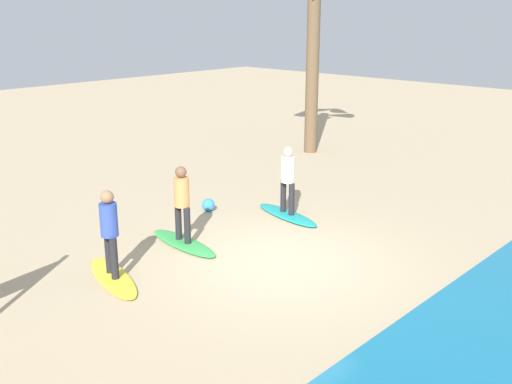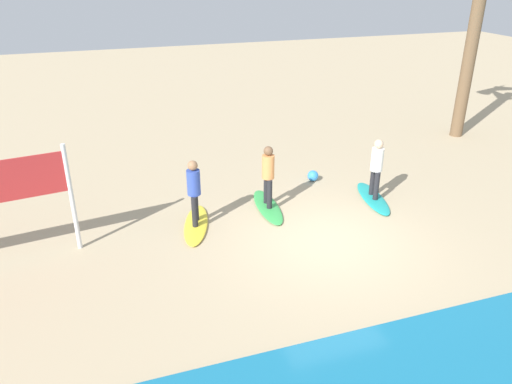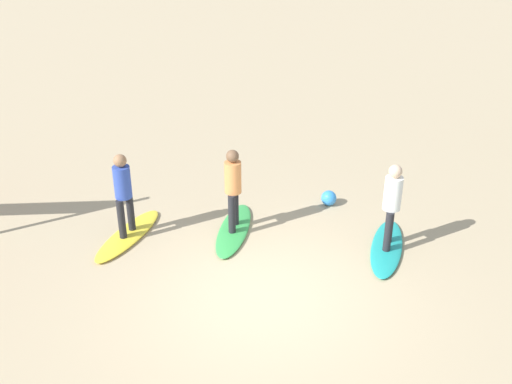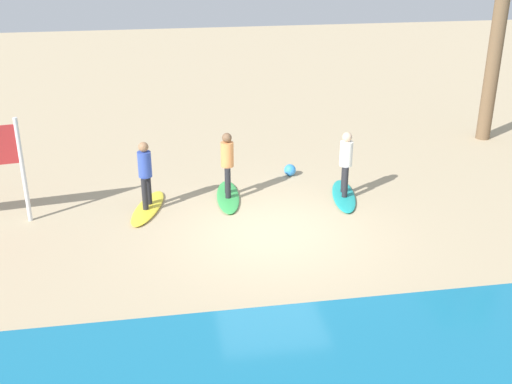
{
  "view_description": "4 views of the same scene",
  "coord_description": "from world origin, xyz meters",
  "px_view_note": "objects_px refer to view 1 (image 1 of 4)",
  "views": [
    {
      "loc": [
        8.31,
        7.19,
        4.81
      ],
      "look_at": [
        -0.47,
        -1.05,
        1.13
      ],
      "focal_mm": 42.01,
      "sensor_mm": 36.0,
      "label": 1
    },
    {
      "loc": [
        4.76,
        8.99,
        5.96
      ],
      "look_at": [
        1.45,
        -0.82,
        1.14
      ],
      "focal_mm": 35.01,
      "sensor_mm": 36.0,
      "label": 2
    },
    {
      "loc": [
        -0.52,
        8.09,
        6.06
      ],
      "look_at": [
        0.27,
        -2.11,
        0.87
      ],
      "focal_mm": 42.51,
      "sensor_mm": 36.0,
      "label": 3
    },
    {
      "loc": [
        2.45,
        12.56,
        6.47
      ],
      "look_at": [
        0.22,
        -0.69,
        0.72
      ],
      "focal_mm": 44.58,
      "sensor_mm": 36.0,
      "label": 4
    }
  ],
  "objects_px": {
    "surfer_green": "(182,199)",
    "beach_ball": "(208,205)",
    "surfer_yellow": "(109,227)",
    "surfboard_teal": "(287,215)",
    "surfboard_yellow": "(113,277)",
    "surfer_teal": "(288,175)",
    "surfboard_green": "(184,243)"
  },
  "relations": [
    {
      "from": "surfer_green",
      "to": "beach_ball",
      "type": "distance_m",
      "value": 2.43
    },
    {
      "from": "surfer_yellow",
      "to": "beach_ball",
      "type": "distance_m",
      "value": 4.3
    },
    {
      "from": "surfboard_teal",
      "to": "surfer_yellow",
      "type": "relative_size",
      "value": 1.28
    },
    {
      "from": "surfboard_teal",
      "to": "beach_ball",
      "type": "distance_m",
      "value": 1.99
    },
    {
      "from": "surfboard_teal",
      "to": "surfer_yellow",
      "type": "bearing_deg",
      "value": -79.51
    },
    {
      "from": "surfer_green",
      "to": "surfboard_yellow",
      "type": "xyz_separation_m",
      "value": [
        2.01,
        0.36,
        -0.99
      ]
    },
    {
      "from": "surfboard_teal",
      "to": "beach_ball",
      "type": "xyz_separation_m",
      "value": [
        1.03,
        -1.7,
        0.12
      ]
    },
    {
      "from": "surfboard_teal",
      "to": "surfer_teal",
      "type": "distance_m",
      "value": 0.99
    },
    {
      "from": "surfboard_teal",
      "to": "surfer_green",
      "type": "distance_m",
      "value": 3.1
    },
    {
      "from": "surfboard_green",
      "to": "surfer_green",
      "type": "relative_size",
      "value": 1.28
    },
    {
      "from": "surfer_teal",
      "to": "surfboard_green",
      "type": "height_order",
      "value": "surfer_teal"
    },
    {
      "from": "surfer_teal",
      "to": "surfer_yellow",
      "type": "distance_m",
      "value": 4.92
    },
    {
      "from": "surfboard_green",
      "to": "surfer_green",
      "type": "bearing_deg",
      "value": 0.0
    },
    {
      "from": "surfer_teal",
      "to": "beach_ball",
      "type": "bearing_deg",
      "value": -58.83
    },
    {
      "from": "surfboard_teal",
      "to": "surfer_green",
      "type": "bearing_deg",
      "value": -87.11
    },
    {
      "from": "surfboard_green",
      "to": "beach_ball",
      "type": "bearing_deg",
      "value": 128.81
    },
    {
      "from": "surfer_green",
      "to": "surfer_yellow",
      "type": "height_order",
      "value": "same"
    },
    {
      "from": "surfer_teal",
      "to": "beach_ball",
      "type": "xyz_separation_m",
      "value": [
        1.03,
        -1.7,
        -0.88
      ]
    },
    {
      "from": "surfer_teal",
      "to": "beach_ball",
      "type": "distance_m",
      "value": 2.17
    },
    {
      "from": "surfboard_teal",
      "to": "surfer_teal",
      "type": "bearing_deg",
      "value": 11.32
    },
    {
      "from": "surfboard_teal",
      "to": "beach_ball",
      "type": "height_order",
      "value": "beach_ball"
    },
    {
      "from": "surfer_green",
      "to": "surfer_yellow",
      "type": "relative_size",
      "value": 1.0
    },
    {
      "from": "surfer_teal",
      "to": "surfer_green",
      "type": "bearing_deg",
      "value": -8.43
    },
    {
      "from": "beach_ball",
      "to": "surfboard_green",
      "type": "bearing_deg",
      "value": 33.97
    },
    {
      "from": "beach_ball",
      "to": "surfboard_yellow",
      "type": "bearing_deg",
      "value": 22.7
    },
    {
      "from": "surfer_yellow",
      "to": "beach_ball",
      "type": "relative_size",
      "value": 5.08
    },
    {
      "from": "surfer_teal",
      "to": "surfboard_green",
      "type": "relative_size",
      "value": 0.78
    },
    {
      "from": "surfboard_green",
      "to": "surfer_yellow",
      "type": "distance_m",
      "value": 2.27
    },
    {
      "from": "surfer_teal",
      "to": "surfer_green",
      "type": "xyz_separation_m",
      "value": [
        2.91,
        -0.43,
        0.0
      ]
    },
    {
      "from": "surfer_teal",
      "to": "beach_ball",
      "type": "relative_size",
      "value": 5.08
    },
    {
      "from": "surfboard_teal",
      "to": "beach_ball",
      "type": "bearing_deg",
      "value": -137.51
    },
    {
      "from": "surfboard_green",
      "to": "surfer_green",
      "type": "distance_m",
      "value": 0.99
    }
  ]
}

